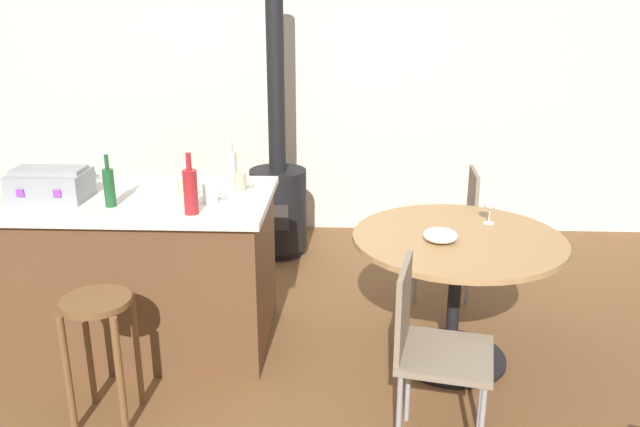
% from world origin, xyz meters
% --- Properties ---
extents(ground_plane, '(8.80, 8.80, 0.00)m').
position_xyz_m(ground_plane, '(0.00, 0.00, 0.00)').
color(ground_plane, brown).
extents(back_wall, '(8.00, 0.10, 2.70)m').
position_xyz_m(back_wall, '(0.00, 2.65, 1.35)').
color(back_wall, beige).
rests_on(back_wall, ground_plane).
extents(kitchen_island, '(1.54, 0.89, 0.90)m').
position_xyz_m(kitchen_island, '(-0.73, 0.58, 0.45)').
color(kitchen_island, brown).
rests_on(kitchen_island, ground_plane).
extents(wooden_stool, '(0.32, 0.32, 0.64)m').
position_xyz_m(wooden_stool, '(-0.68, -0.19, 0.46)').
color(wooden_stool, brown).
rests_on(wooden_stool, ground_plane).
extents(dining_table, '(1.13, 1.13, 0.74)m').
position_xyz_m(dining_table, '(1.06, 0.43, 0.57)').
color(dining_table, black).
rests_on(dining_table, ground_plane).
extents(folding_chair_near, '(0.47, 0.47, 0.88)m').
position_xyz_m(folding_chair_near, '(0.83, -0.33, 0.53)').
color(folding_chair_near, '#7F705B').
rests_on(folding_chair_near, ground_plane).
extents(folding_chair_far, '(0.42, 0.42, 0.87)m').
position_xyz_m(folding_chair_far, '(1.17, 1.30, 0.52)').
color(folding_chair_far, '#7F705B').
rests_on(folding_chair_far, ground_plane).
extents(wood_stove, '(0.44, 0.45, 2.22)m').
position_xyz_m(wood_stove, '(-0.07, 1.98, 0.53)').
color(wood_stove, black).
rests_on(wood_stove, ground_plane).
extents(toolbox, '(0.39, 0.29, 0.18)m').
position_xyz_m(toolbox, '(-1.15, 0.49, 0.98)').
color(toolbox, gray).
rests_on(toolbox, kitchen_island).
extents(bottle_0, '(0.07, 0.07, 0.24)m').
position_xyz_m(bottle_0, '(-0.23, 0.90, 0.99)').
color(bottle_0, '#B7B2AD').
rests_on(bottle_0, kitchen_island).
extents(bottle_1, '(0.07, 0.07, 0.32)m').
position_xyz_m(bottle_1, '(-0.33, 0.28, 1.02)').
color(bottle_1, maroon).
rests_on(bottle_1, kitchen_island).
extents(bottle_2, '(0.06, 0.06, 0.28)m').
position_xyz_m(bottle_2, '(-0.78, 0.38, 1.01)').
color(bottle_2, '#194C23').
rests_on(bottle_2, kitchen_island).
extents(cup_0, '(0.11, 0.08, 0.08)m').
position_xyz_m(cup_0, '(-0.44, 0.59, 0.94)').
color(cup_0, tan).
rests_on(cup_0, kitchen_island).
extents(cup_1, '(0.12, 0.09, 0.10)m').
position_xyz_m(cup_1, '(-1.11, 0.84, 0.95)').
color(cup_1, '#4C7099').
rests_on(cup_1, kitchen_island).
extents(cup_2, '(0.11, 0.07, 0.09)m').
position_xyz_m(cup_2, '(-1.34, 0.87, 0.94)').
color(cup_2, '#DB6651').
rests_on(cup_2, kitchen_island).
extents(cup_3, '(0.12, 0.08, 0.10)m').
position_xyz_m(cup_3, '(-0.27, 0.46, 0.95)').
color(cup_3, white).
rests_on(cup_3, kitchen_island).
extents(cup_4, '(0.11, 0.07, 0.09)m').
position_xyz_m(cup_4, '(-0.15, 0.71, 0.95)').
color(cup_4, tan).
rests_on(cup_4, kitchen_island).
extents(wine_glass, '(0.07, 0.07, 0.14)m').
position_xyz_m(wine_glass, '(1.26, 0.64, 0.85)').
color(wine_glass, silver).
rests_on(wine_glass, dining_table).
extents(serving_bowl, '(0.18, 0.18, 0.07)m').
position_xyz_m(serving_bowl, '(0.95, 0.34, 0.78)').
color(serving_bowl, white).
rests_on(serving_bowl, dining_table).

